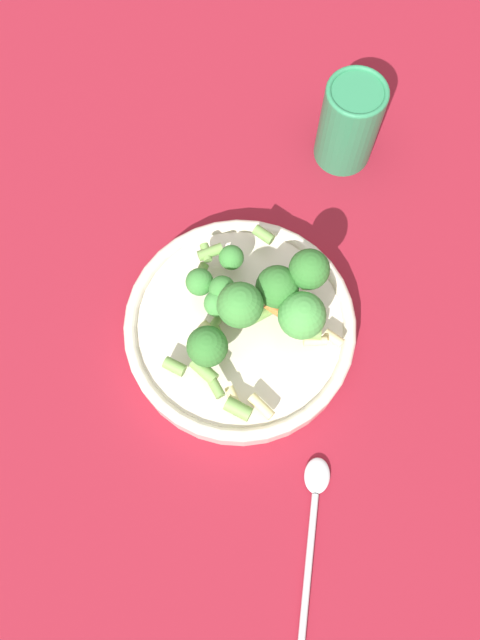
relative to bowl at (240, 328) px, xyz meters
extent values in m
plane|color=maroon|center=(0.00, 0.00, -0.02)|extent=(3.00, 3.00, 0.00)
cylinder|color=beige|center=(0.00, 0.00, 0.00)|extent=(0.24, 0.24, 0.03)
torus|color=beige|center=(0.00, 0.00, 0.01)|extent=(0.24, 0.24, 0.01)
cylinder|color=#8CB766|center=(0.03, -0.04, 0.03)|extent=(0.01, 0.01, 0.02)
sphere|color=#33722D|center=(0.03, -0.04, 0.05)|extent=(0.04, 0.04, 0.04)
cylinder|color=#8CB766|center=(-0.02, -0.02, 0.03)|extent=(0.01, 0.01, 0.01)
sphere|color=#479342|center=(-0.02, -0.02, 0.05)|extent=(0.03, 0.03, 0.03)
cylinder|color=#8CB766|center=(0.00, 0.00, 0.04)|extent=(0.02, 0.02, 0.02)
sphere|color=#3D8438|center=(0.00, 0.00, 0.07)|extent=(0.05, 0.05, 0.05)
cylinder|color=#8CB766|center=(0.02, 0.06, 0.03)|extent=(0.02, 0.02, 0.02)
sphere|color=#479342|center=(0.02, 0.06, 0.06)|extent=(0.05, 0.05, 0.05)
cylinder|color=#8CB766|center=(-0.06, 0.01, 0.02)|extent=(0.01, 0.01, 0.01)
sphere|color=#3D8438|center=(-0.06, 0.01, 0.04)|extent=(0.03, 0.03, 0.03)
cylinder|color=#8CB766|center=(-0.03, -0.01, 0.04)|extent=(0.01, 0.01, 0.01)
sphere|color=#3D8438|center=(-0.03, -0.01, 0.05)|extent=(0.03, 0.03, 0.03)
cylinder|color=#8CB766|center=(-0.04, -0.03, 0.03)|extent=(0.01, 0.01, 0.01)
sphere|color=#3D8438|center=(-0.04, -0.03, 0.04)|extent=(0.03, 0.03, 0.03)
cylinder|color=#8CB766|center=(-0.01, 0.01, 0.03)|extent=(0.01, 0.01, 0.01)
sphere|color=#479342|center=(-0.01, 0.01, 0.05)|extent=(0.03, 0.03, 0.03)
cylinder|color=#8CB766|center=(-0.01, 0.04, 0.03)|extent=(0.02, 0.02, 0.02)
sphere|color=#33722D|center=(-0.01, 0.04, 0.06)|extent=(0.04, 0.04, 0.04)
cylinder|color=#8CB766|center=(-0.02, 0.07, 0.04)|extent=(0.01, 0.01, 0.02)
sphere|color=#33722D|center=(-0.02, 0.07, 0.07)|extent=(0.04, 0.04, 0.04)
cylinder|color=beige|center=(0.08, -0.02, 0.03)|extent=(0.02, 0.01, 0.01)
cylinder|color=beige|center=(0.09, 0.00, 0.03)|extent=(0.03, 0.02, 0.01)
cylinder|color=#729E4C|center=(0.09, -0.02, 0.03)|extent=(0.03, 0.03, 0.01)
cylinder|color=#729E4C|center=(-0.08, 0.05, 0.03)|extent=(0.02, 0.02, 0.01)
cylinder|color=orange|center=(0.00, 0.04, 0.04)|extent=(0.02, 0.02, 0.01)
cylinder|color=#729E4C|center=(0.00, -0.03, 0.03)|extent=(0.02, 0.02, 0.01)
cylinder|color=beige|center=(0.04, 0.07, 0.04)|extent=(0.01, 0.02, 0.01)
cylinder|color=#729E4C|center=(0.01, -0.03, 0.02)|extent=(0.02, 0.02, 0.01)
cylinder|color=#729E4C|center=(-0.07, -0.02, 0.04)|extent=(0.02, 0.01, 0.01)
cylinder|color=#729E4C|center=(0.05, -0.05, 0.04)|extent=(0.03, 0.03, 0.01)
cylinder|color=#729E4C|center=(0.03, -0.07, 0.03)|extent=(0.02, 0.02, 0.01)
cylinder|color=beige|center=(0.03, 0.07, 0.03)|extent=(0.02, 0.01, 0.01)
cylinder|color=beige|center=(-0.03, 0.07, 0.04)|extent=(0.02, 0.02, 0.01)
cylinder|color=#729E4C|center=(-0.06, -0.03, 0.03)|extent=(0.02, 0.02, 0.01)
cylinder|color=#729E4C|center=(0.00, 0.02, 0.03)|extent=(0.02, 0.03, 0.01)
cylinder|color=beige|center=(0.01, -0.03, 0.03)|extent=(0.02, 0.02, 0.01)
cylinder|color=#729E4C|center=(0.03, 0.06, 0.04)|extent=(0.02, 0.03, 0.01)
cylinder|color=#729E4C|center=(-0.07, -0.01, 0.04)|extent=(0.02, 0.03, 0.01)
cylinder|color=beige|center=(0.04, 0.09, 0.03)|extent=(0.02, 0.02, 0.01)
cylinder|color=#729E4C|center=(0.06, -0.04, 0.04)|extent=(0.03, 0.02, 0.01)
cylinder|color=#2D7F51|center=(-0.20, 0.17, 0.03)|extent=(0.07, 0.07, 0.11)
torus|color=#2D7F51|center=(-0.20, 0.17, 0.09)|extent=(0.07, 0.07, 0.01)
cylinder|color=silver|center=(0.25, 0.01, -0.02)|extent=(0.15, 0.06, 0.01)
ellipsoid|color=silver|center=(0.17, 0.04, -0.02)|extent=(0.04, 0.04, 0.01)
camera|label=1|loc=(0.20, -0.05, 0.63)|focal=35.00mm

